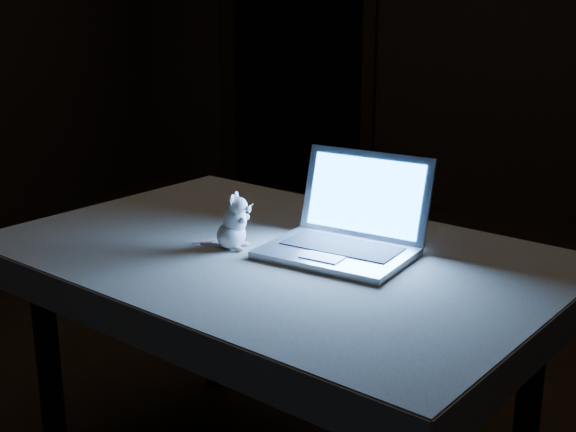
% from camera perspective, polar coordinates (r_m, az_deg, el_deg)
% --- Properties ---
extents(floor, '(5.00, 5.00, 0.00)m').
position_cam_1_polar(floor, '(2.71, 2.37, -12.82)').
color(floor, black).
rests_on(floor, ground).
extents(doorway, '(1.06, 0.36, 2.13)m').
position_cam_1_polar(doorway, '(5.10, 0.76, 13.51)').
color(doorway, black).
rests_on(doorway, back_wall).
extents(table, '(1.47, 1.16, 0.69)m').
position_cam_1_polar(table, '(2.07, -0.80, -11.78)').
color(table, black).
rests_on(table, floor).
extents(tablecloth, '(1.44, 1.01, 0.09)m').
position_cam_1_polar(tablecloth, '(1.96, -3.31, -3.47)').
color(tablecloth, beige).
rests_on(tablecloth, table).
extents(laptop, '(0.39, 0.36, 0.24)m').
position_cam_1_polar(laptop, '(1.84, 3.65, 0.46)').
color(laptop, '#A3A4A7').
rests_on(laptop, tablecloth).
extents(plush_mouse, '(0.12, 0.12, 0.14)m').
position_cam_1_polar(plush_mouse, '(1.92, -4.24, -0.37)').
color(plush_mouse, white).
rests_on(plush_mouse, tablecloth).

